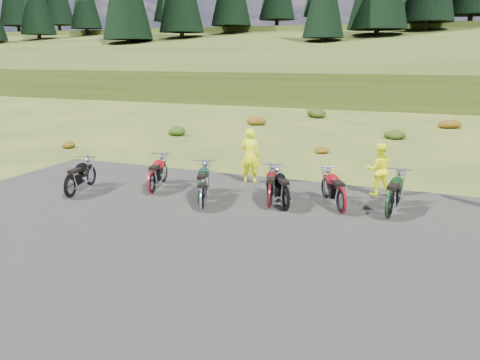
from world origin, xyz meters
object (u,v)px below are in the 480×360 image
at_px(motorcycle_0, 71,198).
at_px(motorcycle_3, 202,211).
at_px(person_middle, 250,156).
at_px(motorcycle_7, 388,220).

height_order(motorcycle_0, motorcycle_3, motorcycle_0).
xyz_separation_m(motorcycle_0, person_middle, (4.62, 3.77, 0.96)).
bearing_deg(person_middle, motorcycle_0, 32.69).
relative_size(motorcycle_3, person_middle, 0.97).
relative_size(motorcycle_0, person_middle, 1.10).
bearing_deg(motorcycle_7, person_middle, 72.15).
bearing_deg(motorcycle_0, motorcycle_3, -98.38).
bearing_deg(motorcycle_3, motorcycle_7, -97.52).
distance_m(motorcycle_0, motorcycle_3, 4.41).
distance_m(motorcycle_3, person_middle, 3.57).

